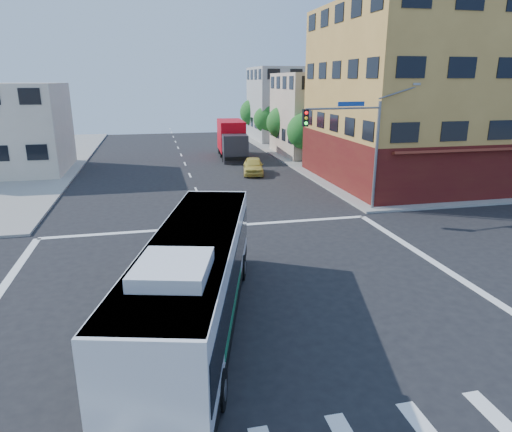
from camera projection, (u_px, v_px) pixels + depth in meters
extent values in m
plane|color=black|center=(244.00, 300.00, 17.77)|extent=(120.00, 120.00, 0.00)
cube|color=gray|center=(460.00, 147.00, 57.85)|extent=(50.00, 50.00, 0.15)
cube|color=#C29345|center=(439.00, 96.00, 37.29)|extent=(18.00, 15.00, 14.00)
cube|color=#541913|center=(432.00, 157.00, 38.71)|extent=(18.09, 15.08, 4.00)
cube|color=maroon|center=(494.00, 150.00, 31.62)|extent=(16.00, 1.60, 0.51)
cube|color=#C1AE94|center=(332.00, 114.00, 51.86)|extent=(12.00, 10.00, 9.00)
cube|color=#9D9D98|center=(295.00, 104.00, 64.81)|extent=(12.00, 10.00, 10.00)
cylinder|color=slate|center=(376.00, 157.00, 29.15)|extent=(0.18, 0.18, 7.00)
cylinder|color=slate|center=(344.00, 108.00, 27.50)|extent=(5.01, 0.62, 0.12)
cube|color=black|center=(305.00, 118.00, 26.88)|extent=(0.32, 0.30, 1.00)
sphere|color=#FF0C0C|center=(306.00, 113.00, 26.64)|extent=(0.20, 0.20, 0.20)
sphere|color=yellow|center=(306.00, 118.00, 26.73)|extent=(0.20, 0.20, 0.20)
sphere|color=#19FF33|center=(306.00, 123.00, 26.81)|extent=(0.20, 0.20, 0.20)
cube|color=navy|center=(351.00, 104.00, 27.58)|extent=(1.80, 0.22, 0.28)
cube|color=gray|center=(416.00, 84.00, 28.62)|extent=(0.50, 0.22, 0.14)
cylinder|color=#382714|center=(304.00, 155.00, 46.16)|extent=(0.28, 0.28, 1.92)
sphere|color=#195A1D|center=(305.00, 131.00, 45.48)|extent=(3.60, 3.60, 3.60)
sphere|color=#195A1D|center=(310.00, 122.00, 45.02)|extent=(2.52, 2.52, 2.52)
cylinder|color=#382714|center=(282.00, 144.00, 53.63)|extent=(0.28, 0.28, 1.99)
sphere|color=#195A1D|center=(283.00, 123.00, 52.91)|extent=(3.80, 3.80, 3.80)
sphere|color=#195A1D|center=(287.00, 114.00, 52.45)|extent=(2.66, 2.66, 2.66)
cylinder|color=#382714|center=(266.00, 137.00, 61.13)|extent=(0.28, 0.28, 1.89)
sphere|color=#195A1D|center=(266.00, 119.00, 60.47)|extent=(3.40, 3.40, 3.40)
sphere|color=#195A1D|center=(270.00, 113.00, 60.03)|extent=(2.38, 2.38, 2.38)
cylinder|color=#382714|center=(253.00, 130.00, 68.59)|extent=(0.28, 0.28, 2.03)
sphere|color=#195A1D|center=(253.00, 113.00, 67.84)|extent=(4.00, 4.00, 4.00)
sphere|color=#195A1D|center=(256.00, 106.00, 67.36)|extent=(2.80, 2.80, 2.80)
cube|color=black|center=(197.00, 312.00, 15.66)|extent=(5.85, 12.85, 0.47)
cube|color=white|center=(195.00, 278.00, 15.30)|extent=(5.83, 12.83, 2.98)
cube|color=black|center=(195.00, 273.00, 15.25)|extent=(5.79, 12.48, 1.31)
cube|color=black|center=(218.00, 221.00, 21.23)|extent=(2.39, 0.70, 1.41)
cube|color=#E5590C|center=(217.00, 199.00, 20.96)|extent=(1.95, 0.57, 0.29)
cube|color=white|center=(194.00, 238.00, 14.89)|extent=(5.72, 12.57, 0.13)
cube|color=white|center=(173.00, 269.00, 11.81)|extent=(2.40, 2.71, 0.38)
cube|color=#0F683A|center=(153.00, 305.00, 15.06)|extent=(1.51, 5.57, 0.29)
cube|color=#0F683A|center=(234.00, 306.00, 14.96)|extent=(1.51, 5.57, 0.29)
cylinder|color=black|center=(183.00, 267.00, 19.57)|extent=(0.59, 1.13, 1.09)
cylinder|color=#99999E|center=(180.00, 267.00, 19.58)|extent=(0.18, 0.54, 0.54)
cylinder|color=black|center=(241.00, 268.00, 19.47)|extent=(0.59, 1.13, 1.09)
cylinder|color=#99999E|center=(245.00, 268.00, 19.47)|extent=(0.18, 0.54, 0.54)
cylinder|color=black|center=(124.00, 387.00, 11.87)|extent=(0.59, 1.13, 1.09)
cylinder|color=#99999E|center=(118.00, 387.00, 11.88)|extent=(0.18, 0.54, 0.54)
cylinder|color=black|center=(219.00, 390.00, 11.77)|extent=(0.59, 1.13, 1.09)
cylinder|color=#99999E|center=(225.00, 390.00, 11.77)|extent=(0.18, 0.54, 0.54)
cube|color=#26262B|center=(235.00, 149.00, 47.25)|extent=(2.69, 2.59, 2.86)
cube|color=black|center=(236.00, 146.00, 46.13)|extent=(2.31, 0.25, 1.10)
cube|color=#C00410|center=(231.00, 135.00, 50.96)|extent=(3.06, 6.33, 3.30)
cube|color=black|center=(232.00, 152.00, 50.20)|extent=(3.02, 8.96, 0.33)
cylinder|color=black|center=(224.00, 157.00, 47.54)|extent=(0.38, 1.12, 1.10)
cylinder|color=black|center=(246.00, 156.00, 47.88)|extent=(0.38, 1.12, 1.10)
cylinder|color=black|center=(222.00, 152.00, 50.56)|extent=(0.38, 1.12, 1.10)
cylinder|color=black|center=(242.00, 152.00, 50.90)|extent=(0.38, 1.12, 1.10)
cylinder|color=black|center=(220.00, 149.00, 53.17)|extent=(0.38, 1.12, 1.10)
cylinder|color=black|center=(239.00, 148.00, 53.51)|extent=(0.38, 1.12, 1.10)
imported|color=gold|center=(253.00, 166.00, 41.48)|extent=(2.59, 4.68, 1.51)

